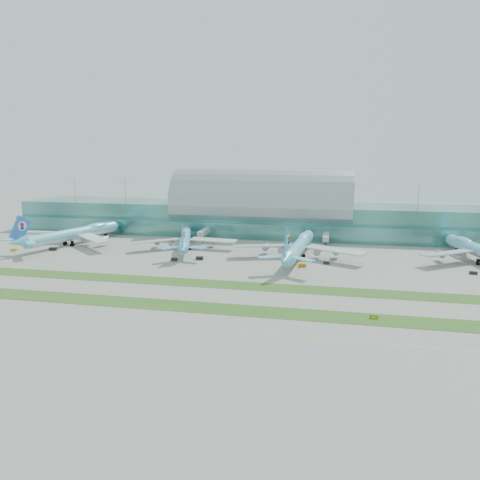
% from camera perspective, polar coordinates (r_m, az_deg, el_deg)
% --- Properties ---
extents(ground, '(700.00, 700.00, 0.00)m').
position_cam_1_polar(ground, '(197.54, -3.28, -5.54)').
color(ground, gray).
rests_on(ground, ground).
extents(terminal, '(340.00, 69.10, 36.00)m').
position_cam_1_polar(terminal, '(318.27, 2.72, 3.40)').
color(terminal, '#3D7A75').
rests_on(terminal, ground).
extents(grass_strip_near, '(420.00, 12.00, 0.08)m').
position_cam_1_polar(grass_strip_near, '(171.95, -5.72, -8.11)').
color(grass_strip_near, '#2D591E').
rests_on(grass_strip_near, ground).
extents(grass_strip_far, '(420.00, 12.00, 0.08)m').
position_cam_1_polar(grass_strip_far, '(199.38, -3.13, -5.37)').
color(grass_strip_far, '#2D591E').
rests_on(grass_strip_far, ground).
extents(taxiline_a, '(420.00, 0.35, 0.01)m').
position_cam_1_polar(taxiline_a, '(154.21, -7.98, -10.47)').
color(taxiline_a, yellow).
rests_on(taxiline_a, ground).
extents(taxiline_b, '(420.00, 0.35, 0.01)m').
position_cam_1_polar(taxiline_b, '(184.66, -4.41, -6.75)').
color(taxiline_b, yellow).
rests_on(taxiline_b, ground).
extents(taxiline_c, '(420.00, 0.35, 0.01)m').
position_cam_1_polar(taxiline_c, '(214.31, -2.03, -4.21)').
color(taxiline_c, yellow).
rests_on(taxiline_c, ground).
extents(taxiline_d, '(420.00, 0.35, 0.01)m').
position_cam_1_polar(taxiline_d, '(235.04, -0.75, -2.84)').
color(taxiline_d, yellow).
rests_on(taxiline_d, ground).
extents(airliner_a, '(66.87, 77.67, 21.99)m').
position_cam_1_polar(airliner_a, '(297.47, -19.56, 0.79)').
color(airliner_a, '#67CEE4').
rests_on(airliner_a, ground).
extents(airliner_b, '(57.64, 66.76, 18.76)m').
position_cam_1_polar(airliner_b, '(270.19, -6.71, 0.17)').
color(airliner_b, '#70B8F6').
rests_on(airliner_b, ground).
extents(airliner_c, '(69.57, 79.24, 21.80)m').
position_cam_1_polar(airliner_c, '(246.56, 7.23, -0.67)').
color(airliner_c, '#70DDF8').
rests_on(airliner_c, ground).
extents(airliner_d, '(64.66, 74.61, 20.80)m').
position_cam_1_polar(airliner_d, '(263.49, 27.24, -1.13)').
color(airliner_d, '#64BDDC').
rests_on(airliner_d, ground).
extents(gse_a, '(3.42, 2.08, 1.44)m').
position_cam_1_polar(gse_a, '(292.15, -25.81, -1.06)').
color(gse_a, '#C2AF0B').
rests_on(gse_a, ground).
extents(gse_b, '(4.40, 3.03, 1.68)m').
position_cam_1_polar(gse_b, '(284.72, -21.81, -1.02)').
color(gse_b, black).
rests_on(gse_b, ground).
extents(gse_c, '(3.43, 2.54, 1.61)m').
position_cam_1_polar(gse_c, '(241.68, -8.02, -2.36)').
color(gse_c, black).
rests_on(gse_c, ground).
extents(gse_d, '(4.04, 2.32, 1.66)m').
position_cam_1_polar(gse_d, '(243.15, -4.95, -2.21)').
color(gse_d, black).
rests_on(gse_d, ground).
extents(gse_e, '(3.89, 2.87, 1.63)m').
position_cam_1_polar(gse_e, '(229.41, 7.60, -3.07)').
color(gse_e, '#C56F0B').
rests_on(gse_e, ground).
extents(gse_f, '(3.13, 2.17, 1.35)m').
position_cam_1_polar(gse_f, '(236.66, 10.49, -2.76)').
color(gse_f, black).
rests_on(gse_f, ground).
extents(gse_g, '(3.60, 1.98, 1.43)m').
position_cam_1_polar(gse_g, '(239.32, 26.57, -3.59)').
color(gse_g, black).
rests_on(gse_g, ground).
extents(taxiway_sign_east, '(2.60, 0.48, 1.10)m').
position_cam_1_polar(taxiway_sign_east, '(165.81, 16.00, -9.05)').
color(taxiway_sign_east, black).
rests_on(taxiway_sign_east, ground).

